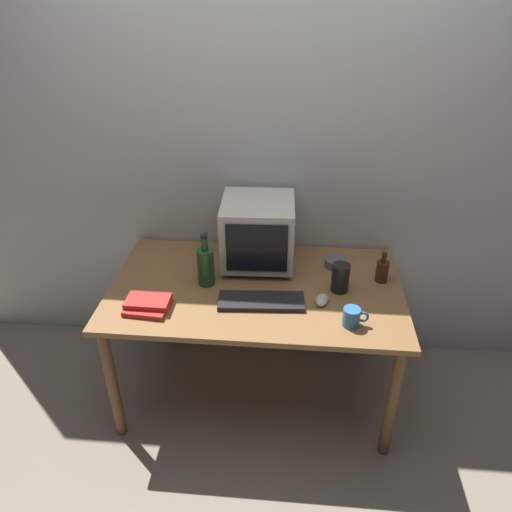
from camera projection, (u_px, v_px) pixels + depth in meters
ground_plane at (256, 388)px, 2.90m from camera, size 6.00×6.00×0.00m
back_wall at (264, 157)px, 2.68m from camera, size 4.00×0.08×2.50m
desk at (256, 299)px, 2.56m from camera, size 1.50×0.87×0.73m
crt_monitor at (258, 232)px, 2.62m from camera, size 0.40×0.40×0.37m
keyboard at (261, 301)px, 2.39m from camera, size 0.43×0.18×0.02m
computer_mouse at (322, 300)px, 2.38m from camera, size 0.08×0.11×0.04m
bottle_tall at (206, 266)px, 2.48m from camera, size 0.09×0.09×0.30m
bottle_short at (382, 270)px, 2.53m from camera, size 0.07×0.07×0.18m
book_stack at (148, 304)px, 2.34m from camera, size 0.22×0.18×0.05m
mug at (352, 317)px, 2.22m from camera, size 0.12×0.08×0.09m
cd_spindle at (336, 263)px, 2.67m from camera, size 0.12×0.12×0.04m
metal_canister at (340, 278)px, 2.45m from camera, size 0.09×0.09×0.15m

